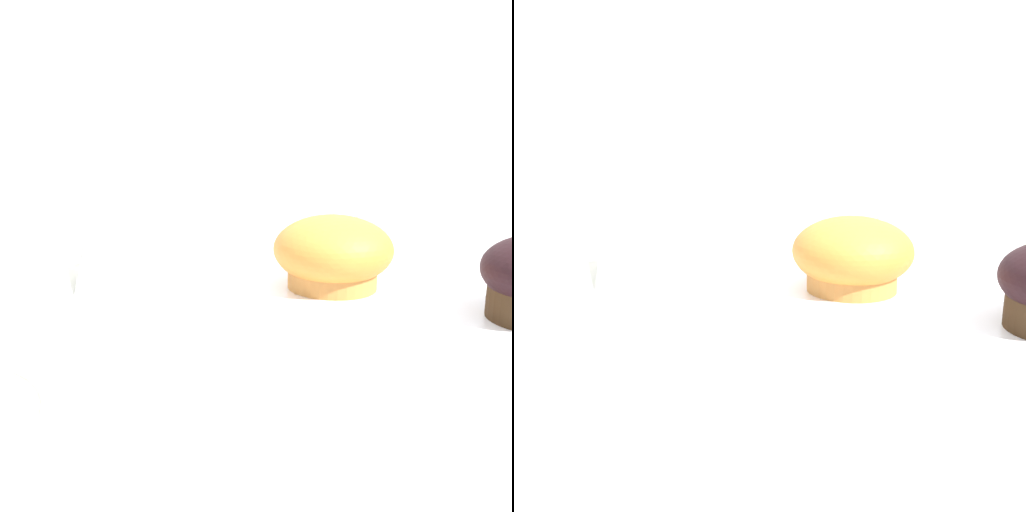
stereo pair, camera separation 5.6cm
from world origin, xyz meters
The scene contains 2 objects.
muffin_front_center centered at (0.26, -0.01, 0.97)m, with size 0.12×0.12×0.07m.
price_card centered at (0.05, 0.09, 0.96)m, with size 0.06×0.06×0.06m.
Camera 1 is at (-0.13, -0.47, 1.11)m, focal length 42.00 mm.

